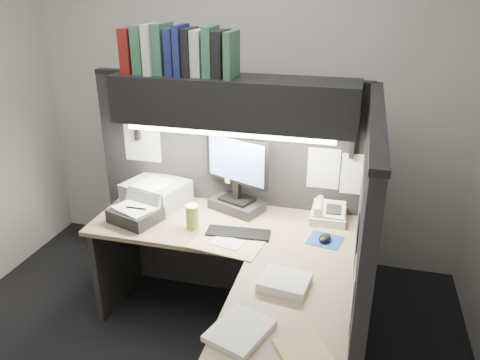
# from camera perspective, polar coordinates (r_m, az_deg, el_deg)

# --- Properties ---
(wall_back) EXTENTS (3.50, 0.04, 2.70)m
(wall_back) POSITION_cam_1_polar(r_m,az_deg,el_deg) (3.73, 0.47, 10.00)
(wall_back) COLOR beige
(wall_back) RESTS_ON floor
(partition_back) EXTENTS (1.90, 0.06, 1.60)m
(partition_back) POSITION_cam_1_polar(r_m,az_deg,el_deg) (3.38, -1.47, -1.28)
(partition_back) COLOR black
(partition_back) RESTS_ON floor
(partition_right) EXTENTS (0.06, 1.50, 1.60)m
(partition_right) POSITION_cam_1_polar(r_m,az_deg,el_deg) (2.60, 14.45, -9.98)
(partition_right) COLOR black
(partition_right) RESTS_ON floor
(desk) EXTENTS (1.70, 1.53, 0.73)m
(desk) POSITION_cam_1_polar(r_m,az_deg,el_deg) (2.71, 1.26, -17.03)
(desk) COLOR #887256
(desk) RESTS_ON floor
(overhead_shelf) EXTENTS (1.55, 0.34, 0.30)m
(overhead_shelf) POSITION_cam_1_polar(r_m,az_deg,el_deg) (2.96, -0.81, 9.58)
(overhead_shelf) COLOR black
(overhead_shelf) RESTS_ON partition_back
(task_light_tube) EXTENTS (1.32, 0.04, 0.04)m
(task_light_tube) POSITION_cam_1_polar(r_m,az_deg,el_deg) (2.88, -1.54, 5.66)
(task_light_tube) COLOR white
(task_light_tube) RESTS_ON overhead_shelf
(monitor) EXTENTS (0.47, 0.34, 0.53)m
(monitor) POSITION_cam_1_polar(r_m,az_deg,el_deg) (3.16, -0.40, -0.18)
(monitor) COLOR black
(monitor) RESTS_ON desk
(keyboard) EXTENTS (0.41, 0.16, 0.02)m
(keyboard) POSITION_cam_1_polar(r_m,az_deg,el_deg) (2.94, -0.21, -6.50)
(keyboard) COLOR black
(keyboard) RESTS_ON desk
(mousepad) EXTENTS (0.23, 0.22, 0.00)m
(mousepad) POSITION_cam_1_polar(r_m,az_deg,el_deg) (2.93, 10.32, -7.23)
(mousepad) COLOR navy
(mousepad) RESTS_ON desk
(mouse) EXTENTS (0.10, 0.12, 0.04)m
(mouse) POSITION_cam_1_polar(r_m,az_deg,el_deg) (2.91, 10.32, -6.96)
(mouse) COLOR black
(mouse) RESTS_ON mousepad
(telephone) EXTENTS (0.23, 0.24, 0.09)m
(telephone) POSITION_cam_1_polar(r_m,az_deg,el_deg) (3.15, 10.76, -4.07)
(telephone) COLOR beige
(telephone) RESTS_ON desk
(coffee_cup) EXTENTS (0.09, 0.09, 0.15)m
(coffee_cup) POSITION_cam_1_polar(r_m,az_deg,el_deg) (3.00, -5.83, -4.58)
(coffee_cup) COLOR #AAAE45
(coffee_cup) RESTS_ON desk
(printer) EXTENTS (0.48, 0.44, 0.16)m
(printer) POSITION_cam_1_polar(r_m,az_deg,el_deg) (3.37, -10.16, -1.55)
(printer) COLOR #9C9FA2
(printer) RESTS_ON desk
(notebook_stack) EXTENTS (0.36, 0.33, 0.09)m
(notebook_stack) POSITION_cam_1_polar(r_m,az_deg,el_deg) (3.16, -12.61, -4.17)
(notebook_stack) COLOR black
(notebook_stack) RESTS_ON desk
(open_folder) EXTENTS (0.45, 0.33, 0.01)m
(open_folder) POSITION_cam_1_polar(r_m,az_deg,el_deg) (2.84, -1.56, -7.73)
(open_folder) COLOR tan
(open_folder) RESTS_ON desk
(paper_stack_a) EXTENTS (0.27, 0.24, 0.05)m
(paper_stack_a) POSITION_cam_1_polar(r_m,az_deg,el_deg) (2.49, 5.49, -12.26)
(paper_stack_a) COLOR white
(paper_stack_a) RESTS_ON desk
(paper_stack_b) EXTENTS (0.31, 0.34, 0.03)m
(paper_stack_b) POSITION_cam_1_polar(r_m,az_deg,el_deg) (2.20, -0.01, -17.86)
(paper_stack_b) COLOR white
(paper_stack_b) RESTS_ON desk
(manila_stack) EXTENTS (0.31, 0.33, 0.01)m
(manila_stack) POSITION_cam_1_polar(r_m,az_deg,el_deg) (2.11, 8.06, -20.45)
(manila_stack) COLOR tan
(manila_stack) RESTS_ON desk
(binder_row) EXTENTS (0.73, 0.26, 0.31)m
(binder_row) POSITION_cam_1_polar(r_m,az_deg,el_deg) (3.03, -7.50, 15.34)
(binder_row) COLOR maroon
(binder_row) RESTS_ON overhead_shelf
(pinned_papers) EXTENTS (1.76, 1.31, 0.51)m
(pinned_papers) POSITION_cam_1_polar(r_m,az_deg,el_deg) (2.86, 3.95, -0.37)
(pinned_papers) COLOR white
(pinned_papers) RESTS_ON partition_back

